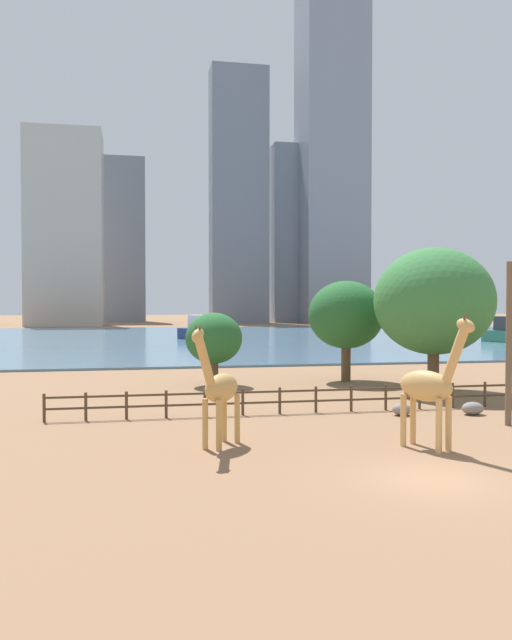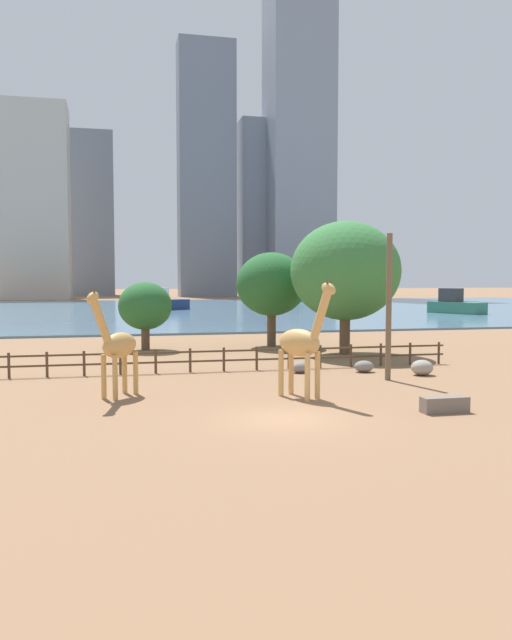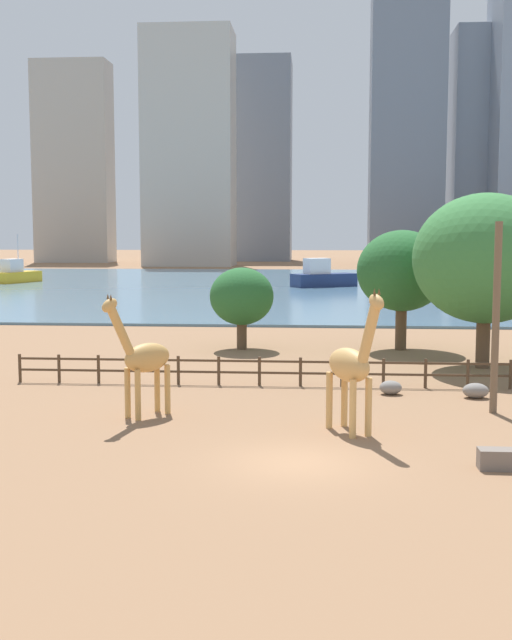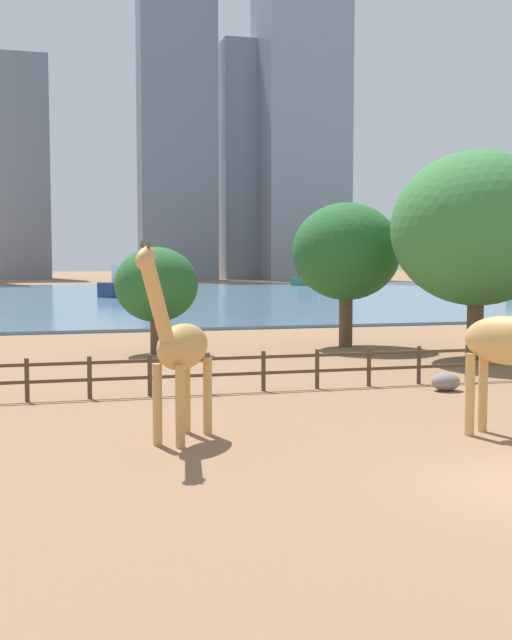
% 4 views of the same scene
% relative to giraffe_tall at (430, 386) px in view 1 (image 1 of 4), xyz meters
% --- Properties ---
extents(ground_plane, '(400.00, 400.00, 0.00)m').
position_rel_giraffe_tall_xyz_m(ground_plane, '(-1.80, 76.31, -2.37)').
color(ground_plane, '#8C6647').
extents(harbor_water, '(180.00, 86.00, 0.20)m').
position_rel_giraffe_tall_xyz_m(harbor_water, '(-1.80, 73.31, -2.27)').
color(harbor_water, slate).
rests_on(harbor_water, ground).
extents(giraffe_tall, '(2.09, 3.03, 5.08)m').
position_rel_giraffe_tall_xyz_m(giraffe_tall, '(0.00, 0.00, 0.00)').
color(giraffe_tall, tan).
rests_on(giraffe_tall, ground).
extents(giraffe_companion, '(2.37, 2.87, 4.70)m').
position_rel_giraffe_tall_xyz_m(giraffe_companion, '(-7.61, 1.90, -0.14)').
color(giraffe_companion, tan).
rests_on(giraffe_companion, ground).
extents(utility_pole, '(0.28, 0.28, 7.27)m').
position_rel_giraffe_tall_xyz_m(utility_pole, '(5.54, 3.54, 1.27)').
color(utility_pole, brown).
rests_on(utility_pole, ground).
extents(boulder_near_fence, '(1.07, 0.83, 0.62)m').
position_rel_giraffe_tall_xyz_m(boulder_near_fence, '(5.41, 6.28, -2.05)').
color(boulder_near_fence, gray).
rests_on(boulder_near_fence, ground).
extents(boulder_by_pole, '(0.94, 0.79, 0.59)m').
position_rel_giraffe_tall_xyz_m(boulder_by_pole, '(1.95, 6.76, -2.07)').
color(boulder_by_pole, gray).
rests_on(boulder_by_pole, ground).
extents(enclosure_fence, '(26.12, 0.14, 1.30)m').
position_rel_giraffe_tall_xyz_m(enclosure_fence, '(-1.85, 8.31, -1.61)').
color(enclosure_fence, '#4C3826').
rests_on(enclosure_fence, ground).
extents(tree_left_large, '(5.23, 5.23, 6.99)m').
position_rel_giraffe_tall_xyz_m(tree_left_large, '(3.70, 19.91, 2.24)').
color(tree_left_large, brown).
rests_on(tree_left_large, ground).
extents(tree_center_broad, '(7.26, 7.26, 8.82)m').
position_rel_giraffe_tall_xyz_m(tree_center_broad, '(7.20, 13.90, 3.17)').
color(tree_center_broad, brown).
rests_on(tree_center_broad, ground).
extents(tree_right_tall, '(3.74, 3.74, 4.81)m').
position_rel_giraffe_tall_xyz_m(tree_right_tall, '(-5.61, 19.43, 0.73)').
color(tree_right_tall, brown).
rests_on(tree_right_tall, ground).
extents(boat_ferry, '(8.31, 6.31, 3.48)m').
position_rel_giraffe_tall_xyz_m(boat_ferry, '(-0.62, 71.38, -0.99)').
color(boat_ferry, navy).
rests_on(boat_ferry, harbor_water).
extents(boat_tug, '(5.54, 6.61, 5.79)m').
position_rel_giraffe_tall_xyz_m(boat_tug, '(29.93, 100.52, -1.20)').
color(boat_tug, '#337259').
rests_on(boat_tug, harbor_water).
extents(boat_barge, '(5.76, 8.37, 3.47)m').
position_rel_giraffe_tall_xyz_m(boat_barge, '(38.58, 53.41, -0.99)').
color(boat_barge, '#337259').
rests_on(boat_barge, harbor_water).
extents(skyline_tower_needle, '(15.33, 13.05, 47.06)m').
position_rel_giraffe_tall_xyz_m(skyline_tower_needle, '(-15.30, 165.31, 21.16)').
color(skyline_tower_needle, slate).
rests_on(skyline_tower_needle, ground).
extents(skyline_block_central, '(17.90, 11.83, 46.85)m').
position_rel_giraffe_tall_xyz_m(skyline_block_central, '(-27.20, 135.58, 21.06)').
color(skyline_block_central, '#B7B2A8').
rests_on(skyline_block_central, ground).
extents(skyline_block_left, '(17.42, 15.93, 109.19)m').
position_rel_giraffe_tall_xyz_m(skyline_block_left, '(43.17, 145.53, 52.23)').
color(skyline_block_left, gray).
rests_on(skyline_block_left, ground).
extents(skyline_block_right, '(15.52, 8.25, 69.41)m').
position_rel_giraffe_tall_xyz_m(skyline_block_right, '(17.42, 147.80, 32.34)').
color(skyline_block_right, slate).
rests_on(skyline_block_right, ground).
extents(skyline_tower_short, '(12.44, 11.85, 50.29)m').
position_rel_giraffe_tall_xyz_m(skyline_tower_short, '(33.95, 154.09, 22.78)').
color(skyline_tower_short, gray).
rests_on(skyline_tower_short, ground).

